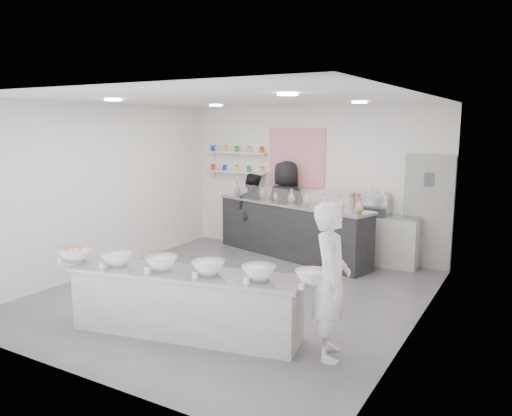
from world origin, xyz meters
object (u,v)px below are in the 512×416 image
at_px(prep_counter, 185,303).
at_px(espresso_ledge, 383,240).
at_px(woman_prep, 331,281).
at_px(back_bar, 291,230).
at_px(espresso_machine, 376,204).
at_px(staff_left, 252,211).
at_px(staff_right, 286,207).

bearing_deg(prep_counter, espresso_ledge, 62.09).
height_order(prep_counter, woman_prep, woman_prep).
distance_m(prep_counter, back_bar, 4.06).
xyz_separation_m(prep_counter, espresso_ledge, (1.27, 4.36, 0.07)).
xyz_separation_m(prep_counter, espresso_machine, (1.12, 4.36, 0.75)).
bearing_deg(espresso_ledge, staff_left, -178.34).
relative_size(prep_counter, espresso_ledge, 2.31).
relative_size(espresso_machine, woman_prep, 0.28).
distance_m(espresso_ledge, staff_right, 2.06).
height_order(espresso_machine, staff_right, staff_right).
relative_size(prep_counter, staff_right, 1.58).
relative_size(back_bar, espresso_machine, 7.17).
bearing_deg(staff_left, staff_right, 178.95).
bearing_deg(woman_prep, espresso_ledge, -14.54).
height_order(back_bar, espresso_machine, espresso_machine).
xyz_separation_m(espresso_ledge, woman_prep, (0.54, -4.02, 0.42)).
distance_m(espresso_machine, woman_prep, 4.09).
bearing_deg(espresso_machine, back_bar, -168.29).
height_order(prep_counter, staff_left, staff_left).
relative_size(espresso_ledge, staff_left, 0.81).
xyz_separation_m(back_bar, staff_left, (-1.05, 0.25, 0.25)).
bearing_deg(espresso_ledge, espresso_machine, 180.00).
bearing_deg(back_bar, espresso_machine, 27.86).
bearing_deg(back_bar, espresso_ledge, 26.85).
bearing_deg(back_bar, staff_right, 150.98).
bearing_deg(staff_right, woman_prep, 125.18).
xyz_separation_m(woman_prep, staff_right, (-2.54, 3.94, 0.05)).
xyz_separation_m(prep_counter, staff_right, (-0.73, 4.28, 0.54)).
distance_m(espresso_ledge, espresso_machine, 0.69).
bearing_deg(staff_right, staff_left, 2.39).
bearing_deg(staff_right, back_bar, 137.22).
height_order(espresso_machine, staff_left, staff_left).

